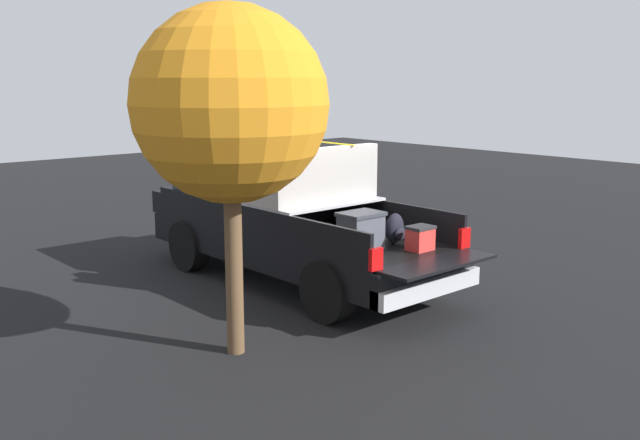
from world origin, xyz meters
TOP-DOWN VIEW (x-y plane):
  - ground_plane at (0.00, 0.00)m, footprint 40.00×40.00m
  - pickup_truck at (0.38, 0.00)m, footprint 6.05×2.06m
  - tree_background at (-1.82, 2.42)m, footprint 2.22×2.22m
  - trash_can at (2.81, 0.08)m, footprint 0.60×0.60m

SIDE VIEW (x-z plane):
  - ground_plane at x=0.00m, z-range 0.00..0.00m
  - trash_can at x=2.81m, z-range 0.01..0.99m
  - pickup_truck at x=0.38m, z-range -0.13..2.10m
  - tree_background at x=-1.82m, z-range 0.89..4.92m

